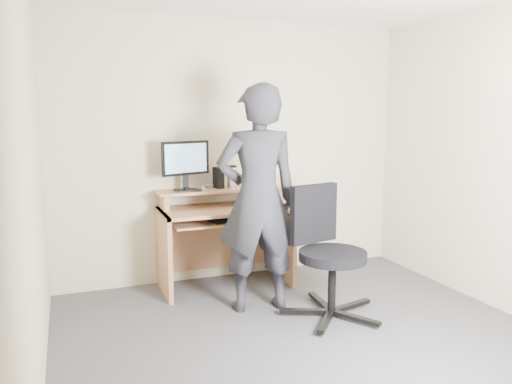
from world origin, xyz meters
TOP-DOWN VIEW (x-y plane):
  - ground at (0.00, 0.00)m, footprint 3.50×3.50m
  - back_wall at (0.00, 1.75)m, footprint 3.50×0.02m
  - desk at (-0.20, 1.53)m, footprint 1.20×0.60m
  - monitor at (-0.53, 1.57)m, footprint 0.47×0.19m
  - external_drive at (-0.21, 1.64)m, footprint 0.08×0.14m
  - travel_mug at (-0.08, 1.61)m, footprint 0.11×0.11m
  - smartphone at (0.04, 1.55)m, footprint 0.07×0.13m
  - charger at (-0.53, 1.53)m, footprint 0.05×0.05m
  - headphones at (-0.29, 1.64)m, footprint 0.17×0.17m
  - keyboard at (-0.14, 1.36)m, footprint 0.49×0.27m
  - mouse at (0.17, 1.35)m, footprint 0.11×0.09m
  - office_chair at (0.35, 0.53)m, footprint 0.81×0.79m
  - person at (-0.12, 0.83)m, footprint 0.72×0.52m

SIDE VIEW (x-z plane):
  - ground at x=0.00m, z-range 0.00..0.00m
  - desk at x=-0.20m, z-range 0.09..1.00m
  - office_chair at x=0.35m, z-range 0.05..1.07m
  - keyboard at x=-0.14m, z-range 0.65..0.68m
  - mouse at x=0.17m, z-range 0.75..0.79m
  - smartphone at x=0.04m, z-range 0.91..0.92m
  - headphones at x=-0.29m, z-range 0.89..0.95m
  - person at x=-0.12m, z-range 0.00..1.85m
  - charger at x=-0.53m, z-range 0.91..0.94m
  - travel_mug at x=-0.08m, z-range 0.91..1.11m
  - external_drive at x=-0.21m, z-range 0.91..1.11m
  - monitor at x=-0.53m, z-range 0.96..1.42m
  - back_wall at x=0.00m, z-range 0.00..2.50m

